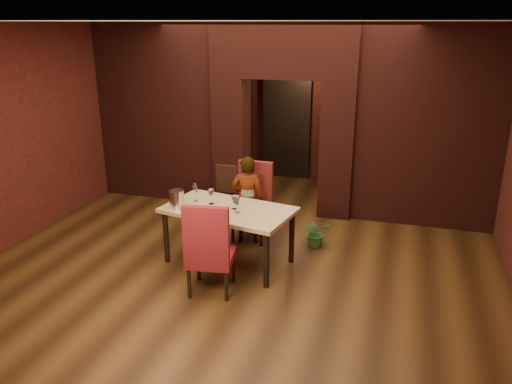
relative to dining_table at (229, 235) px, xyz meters
The scene contains 24 objects.
floor 0.54m from the dining_table, 57.56° to the left, with size 8.00×8.00×0.00m, color #462911.
ceiling 2.82m from the dining_table, 57.56° to the left, with size 7.00×8.00×0.04m, color silver.
wall_back 4.47m from the dining_table, 87.46° to the left, with size 7.00×0.04×3.20m, color maroon.
wall_front 3.89m from the dining_table, 87.05° to the right, with size 7.00×0.04×3.20m, color maroon.
wall_left 3.53m from the dining_table, behind, with size 0.04×8.00×3.20m, color maroon.
pillar_left 2.54m from the dining_table, 108.26° to the left, with size 0.55×0.55×2.30m, color maroon.
pillar_right 2.67m from the dining_table, 63.62° to the left, with size 0.55×0.55×2.30m, color maroon.
lintel 3.29m from the dining_table, 85.26° to the left, with size 2.45×0.55×0.90m, color maroon.
wing_wall_left 3.38m from the dining_table, 133.35° to the left, with size 2.27×0.35×3.20m, color maroon.
wing_wall_right 3.64m from the dining_table, 42.01° to the left, with size 2.27×0.35×3.20m, color maroon.
vent_panel 2.15m from the dining_table, 110.73° to the left, with size 0.40×0.03×0.50m, color brown.
rear_door 4.29m from the dining_table, 92.82° to the left, with size 0.90×0.08×2.10m, color black.
rear_door_frame 4.26m from the dining_table, 92.85° to the left, with size 1.02×0.04×2.22m, color black.
dining_table is the anchor object (origin of this frame).
chair_far 0.88m from the dining_table, 86.11° to the left, with size 0.54×0.54×1.18m, color maroon.
chair_near 0.82m from the dining_table, 85.94° to the right, with size 0.55×0.55×1.20m, color maroon.
person_seated 0.79m from the dining_table, 87.47° to the left, with size 0.49×0.32×1.34m, color silver.
wine_glass_a 0.59m from the dining_table, 162.96° to the left, with size 0.09×0.09×0.21m, color white, non-canonical shape.
wine_glass_b 0.51m from the dining_table, ahead, with size 0.08×0.08×0.19m, color white, non-canonical shape.
wine_glass_c 0.55m from the dining_table, 35.24° to the right, with size 0.09×0.09×0.23m, color white, non-canonical shape.
tasting_sheet 0.50m from the dining_table, 119.48° to the right, with size 0.32×0.23×0.00m, color white.
wine_bucket 0.87m from the dining_table, 166.28° to the right, with size 0.20×0.20×0.24m, color #B4B3BA.
water_bottle 0.77m from the dining_table, 165.25° to the left, with size 0.06×0.06×0.26m, color white.
potted_plant 1.38m from the dining_table, 39.09° to the left, with size 0.40×0.34×0.44m, color #31692A.
Camera 1 is at (1.99, -6.23, 3.19)m, focal length 35.00 mm.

